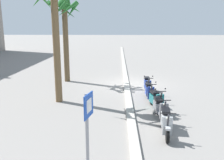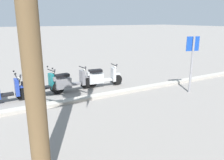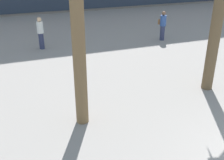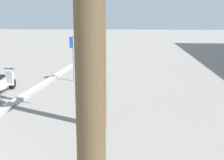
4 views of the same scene
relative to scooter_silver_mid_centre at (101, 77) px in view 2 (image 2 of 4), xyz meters
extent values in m
cylinder|color=black|center=(-0.78, 0.09, -0.20)|extent=(0.53, 0.16, 0.52)
cylinder|color=black|center=(0.49, -0.05, -0.20)|extent=(0.53, 0.16, 0.52)
cube|color=silver|center=(-0.20, 0.02, -0.14)|extent=(0.63, 0.34, 0.08)
cube|color=silver|center=(0.27, -0.03, -0.02)|extent=(0.71, 0.39, 0.45)
cube|color=black|center=(0.29, -0.03, 0.34)|extent=(0.63, 0.36, 0.12)
cube|color=silver|center=(-0.60, 0.07, 0.09)|extent=(0.18, 0.35, 0.66)
cube|color=silver|center=(-0.78, 0.09, 0.09)|extent=(0.34, 0.19, 0.08)
cylinder|color=#333338|center=(-0.68, 0.07, 0.24)|extent=(0.29, 0.10, 0.69)
cylinder|color=black|center=(-0.60, 0.07, 0.56)|extent=(0.10, 0.56, 0.04)
sphere|color=white|center=(-0.70, 0.08, 0.42)|extent=(0.12, 0.12, 0.12)
cube|color=silver|center=(0.57, -0.06, 0.24)|extent=(0.26, 0.22, 0.16)
cylinder|color=black|center=(0.74, -0.10, -0.20)|extent=(0.53, 0.15, 0.52)
cylinder|color=black|center=(2.07, 0.03, -0.20)|extent=(0.53, 0.15, 0.52)
cube|color=slate|center=(1.35, -0.04, -0.14)|extent=(0.62, 0.34, 0.08)
cube|color=slate|center=(1.85, 0.01, -0.03)|extent=(0.71, 0.38, 0.44)
cube|color=black|center=(1.87, 0.01, 0.32)|extent=(0.63, 0.35, 0.12)
cube|color=slate|center=(0.92, -0.08, 0.09)|extent=(0.17, 0.35, 0.66)
cube|color=slate|center=(0.74, -0.10, 0.09)|extent=(0.33, 0.19, 0.08)
cylinder|color=#333338|center=(0.84, -0.09, 0.24)|extent=(0.29, 0.10, 0.69)
cylinder|color=black|center=(0.92, -0.08, 0.56)|extent=(0.09, 0.56, 0.04)
sphere|color=white|center=(0.82, -0.09, 0.42)|extent=(0.12, 0.12, 0.12)
cube|color=slate|center=(2.15, 0.03, 0.22)|extent=(0.26, 0.22, 0.16)
cylinder|color=black|center=(2.11, -0.19, -0.20)|extent=(0.53, 0.20, 0.52)
cylinder|color=black|center=(3.30, 0.04, -0.20)|extent=(0.53, 0.20, 0.52)
cube|color=black|center=(2.66, -0.08, -0.14)|extent=(0.64, 0.39, 0.08)
cube|color=#197075|center=(3.09, 0.00, -0.04)|extent=(0.73, 0.44, 0.42)
cube|color=black|center=(3.11, 0.00, 0.29)|extent=(0.65, 0.41, 0.12)
cube|color=#197075|center=(2.29, -0.16, 0.09)|extent=(0.20, 0.36, 0.66)
cube|color=#197075|center=(2.11, -0.19, 0.09)|extent=(0.34, 0.22, 0.08)
cylinder|color=#333338|center=(2.21, -0.17, 0.24)|extent=(0.29, 0.12, 0.69)
cylinder|color=black|center=(2.29, -0.16, 0.56)|extent=(0.15, 0.56, 0.04)
sphere|color=white|center=(2.19, -0.18, 0.42)|extent=(0.12, 0.12, 0.12)
cube|color=black|center=(3.38, 0.06, 0.19)|extent=(0.27, 0.24, 0.16)
sphere|color=black|center=(2.35, -0.39, 0.68)|extent=(0.07, 0.07, 0.07)
sphere|color=black|center=(2.26, 0.08, 0.68)|extent=(0.07, 0.07, 0.07)
cylinder|color=black|center=(3.50, 0.09, -0.20)|extent=(0.52, 0.11, 0.52)
cube|color=black|center=(4.12, 0.10, -0.14)|extent=(0.60, 0.29, 0.08)
cube|color=#233D9E|center=(3.68, 0.09, 0.09)|extent=(0.15, 0.34, 0.66)
cube|color=#233D9E|center=(3.50, 0.09, 0.09)|extent=(0.32, 0.16, 0.08)
cylinder|color=#333338|center=(3.60, 0.09, 0.24)|extent=(0.28, 0.07, 0.69)
cylinder|color=black|center=(3.68, 0.09, 0.56)|extent=(0.05, 0.56, 0.04)
sphere|color=white|center=(3.58, 0.09, 0.42)|extent=(0.12, 0.12, 0.12)
sphere|color=black|center=(3.71, -0.15, 0.68)|extent=(0.07, 0.07, 0.07)
sphere|color=black|center=(3.70, 0.33, 0.68)|extent=(0.07, 0.07, 0.07)
cylinder|color=#939399|center=(-2.98, 2.60, 0.74)|extent=(0.09, 0.09, 2.40)
cube|color=#1947B7|center=(-2.99, 2.54, 1.64)|extent=(0.59, 0.16, 0.60)
cube|color=white|center=(-2.99, 2.53, 1.64)|extent=(0.32, 0.09, 0.33)
cylinder|color=brown|center=(3.83, 5.04, 2.48)|extent=(0.36, 0.36, 5.88)
camera|label=1|loc=(-8.54, 1.81, 3.54)|focal=38.31mm
camera|label=2|loc=(4.46, 9.05, 2.62)|focal=35.80mm
camera|label=3|loc=(2.26, -1.89, 4.22)|focal=44.51mm
camera|label=4|loc=(12.34, 6.29, 2.80)|focal=46.85mm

